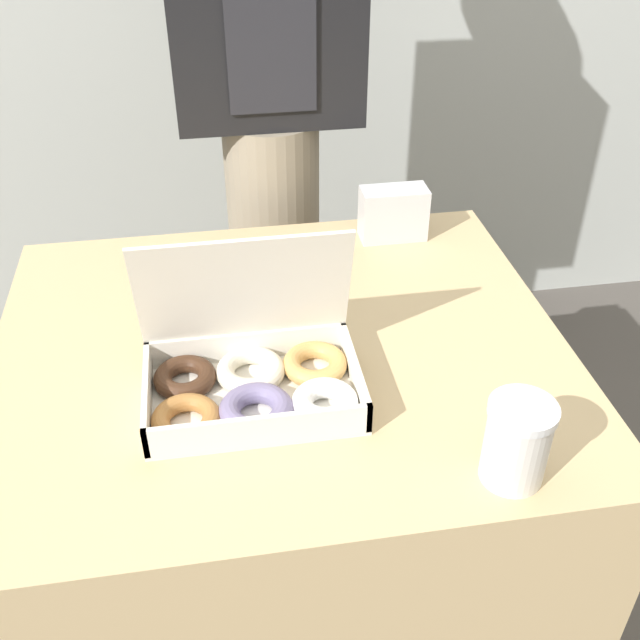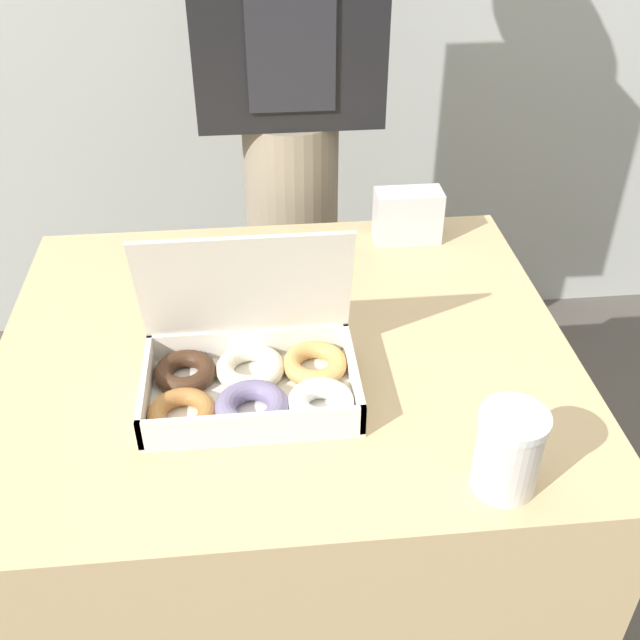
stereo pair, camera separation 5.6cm
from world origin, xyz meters
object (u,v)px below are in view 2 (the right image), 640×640
object	(u,v)px
coffee_cup	(508,451)
person_customer	(289,75)
napkin_holder	(408,216)
donut_box	(252,375)

from	to	relation	value
coffee_cup	person_customer	distance (m)	0.95
coffee_cup	napkin_holder	bearing A→B (deg)	89.91
napkin_holder	person_customer	size ratio (longest dim) A/B	0.07
donut_box	napkin_holder	xyz separation A→B (m)	(0.31, 0.43, 0.02)
person_customer	coffee_cup	bearing A→B (deg)	-77.30
napkin_holder	person_customer	xyz separation A→B (m)	(-0.21, 0.27, 0.19)
donut_box	coffee_cup	world-z (taller)	donut_box
napkin_holder	person_customer	bearing A→B (deg)	126.97
coffee_cup	napkin_holder	xyz separation A→B (m)	(0.00, 0.64, -0.01)
coffee_cup	person_customer	xyz separation A→B (m)	(-0.21, 0.91, 0.18)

